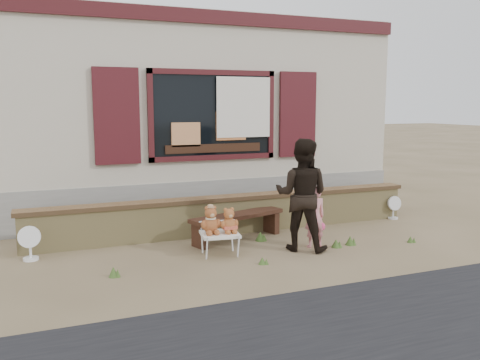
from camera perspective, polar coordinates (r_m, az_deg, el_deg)
name	(u,v)px	position (r m, az deg, el deg)	size (l,w,h in m)	color
ground	(254,247)	(8.19, 1.58, -7.52)	(80.00, 80.00, 0.00)	brown
shopfront	(178,115)	(12.12, -6.95, 7.23)	(8.04, 5.13, 4.00)	gray
brick_wall	(232,214)	(9.01, -0.95, -3.80)	(7.10, 0.36, 0.67)	tan
bench	(237,221)	(8.53, -0.29, -4.60)	(1.78, 0.86, 0.45)	black
folding_chair	(220,235)	(7.70, -2.28, -6.18)	(0.63, 0.57, 0.34)	white
teddy_bear_left	(211,219)	(7.61, -3.33, -4.44)	(0.31, 0.27, 0.43)	brown
teddy_bear_right	(229,220)	(7.67, -1.26, -4.48)	(0.28, 0.25, 0.39)	brown
child	(315,217)	(8.15, 8.38, -4.10)	(0.36, 0.24, 0.99)	pink
adult	(302,195)	(7.92, 6.95, -1.66)	(0.85, 0.66, 1.74)	black
fan_left	(30,243)	(8.06, -22.51, -6.54)	(0.33, 0.22, 0.52)	white
fan_right	(393,207)	(10.53, 16.84, -2.95)	(0.29, 0.20, 0.47)	silver
grass_tufts	(287,245)	(8.07, 5.35, -7.28)	(4.91, 1.30, 0.16)	#3F5D25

